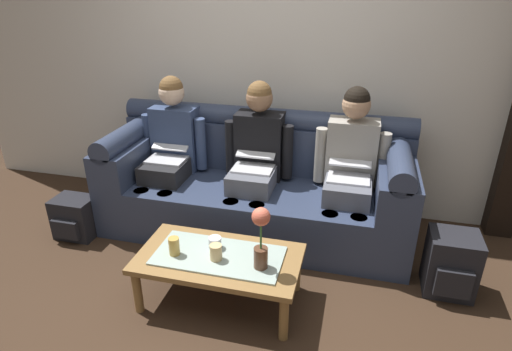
{
  "coord_description": "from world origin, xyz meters",
  "views": [
    {
      "loc": [
        0.77,
        -1.88,
        1.93
      ],
      "look_at": [
        0.07,
        0.86,
        0.62
      ],
      "focal_mm": 29.96,
      "sensor_mm": 36.0,
      "label": 1
    }
  ],
  "objects_px": {
    "flower_vase": "(261,235)",
    "cup_far_center": "(215,243)",
    "cup_near_left": "(174,246)",
    "person_middle": "(256,154)",
    "backpack_left": "(75,218)",
    "couch": "(256,187)",
    "person_left": "(171,146)",
    "backpack_right": "(451,264)",
    "coffee_table": "(219,261)",
    "cup_near_right": "(217,252)",
    "person_right": "(350,163)"
  },
  "relations": [
    {
      "from": "person_right",
      "to": "coffee_table",
      "type": "distance_m",
      "value": 1.26
    },
    {
      "from": "person_right",
      "to": "cup_near_right",
      "type": "bearing_deg",
      "value": -125.99
    },
    {
      "from": "couch",
      "to": "person_left",
      "type": "distance_m",
      "value": 0.79
    },
    {
      "from": "couch",
      "to": "backpack_right",
      "type": "bearing_deg",
      "value": -18.91
    },
    {
      "from": "cup_near_right",
      "to": "couch",
      "type": "bearing_deg",
      "value": 90.21
    },
    {
      "from": "flower_vase",
      "to": "cup_far_center",
      "type": "relative_size",
      "value": 4.82
    },
    {
      "from": "flower_vase",
      "to": "backpack_left",
      "type": "bearing_deg",
      "value": 163.33
    },
    {
      "from": "cup_near_left",
      "to": "person_middle",
      "type": "bearing_deg",
      "value": 75.19
    },
    {
      "from": "person_right",
      "to": "cup_far_center",
      "type": "bearing_deg",
      "value": -131.27
    },
    {
      "from": "person_left",
      "to": "cup_near_right",
      "type": "xyz_separation_m",
      "value": [
        0.74,
        -1.01,
        -0.25
      ]
    },
    {
      "from": "coffee_table",
      "to": "backpack_left",
      "type": "height_order",
      "value": "coffee_table"
    },
    {
      "from": "person_left",
      "to": "flower_vase",
      "type": "distance_m",
      "value": 1.44
    },
    {
      "from": "couch",
      "to": "cup_far_center",
      "type": "xyz_separation_m",
      "value": [
        -0.05,
        -0.9,
        0.02
      ]
    },
    {
      "from": "cup_near_left",
      "to": "backpack_left",
      "type": "distance_m",
      "value": 1.25
    },
    {
      "from": "coffee_table",
      "to": "cup_near_left",
      "type": "xyz_separation_m",
      "value": [
        -0.27,
        -0.06,
        0.11
      ]
    },
    {
      "from": "cup_near_left",
      "to": "cup_near_right",
      "type": "xyz_separation_m",
      "value": [
        0.27,
        0.01,
        -0.01
      ]
    },
    {
      "from": "person_middle",
      "to": "backpack_left",
      "type": "relative_size",
      "value": 3.64
    },
    {
      "from": "cup_near_left",
      "to": "backpack_right",
      "type": "distance_m",
      "value": 1.81
    },
    {
      "from": "person_middle",
      "to": "backpack_right",
      "type": "relative_size",
      "value": 2.86
    },
    {
      "from": "person_left",
      "to": "backpack_right",
      "type": "bearing_deg",
      "value": -12.71
    },
    {
      "from": "backpack_left",
      "to": "backpack_right",
      "type": "distance_m",
      "value": 2.84
    },
    {
      "from": "person_middle",
      "to": "cup_near_right",
      "type": "xyz_separation_m",
      "value": [
        0.0,
        -1.01,
        -0.25
      ]
    },
    {
      "from": "cup_near_left",
      "to": "backpack_left",
      "type": "bearing_deg",
      "value": 155.6
    },
    {
      "from": "cup_far_center",
      "to": "backpack_right",
      "type": "xyz_separation_m",
      "value": [
        1.5,
        0.4,
        -0.18
      ]
    },
    {
      "from": "person_middle",
      "to": "backpack_right",
      "type": "bearing_deg",
      "value": -18.75
    },
    {
      "from": "cup_far_center",
      "to": "backpack_left",
      "type": "relative_size",
      "value": 0.25
    },
    {
      "from": "flower_vase",
      "to": "backpack_left",
      "type": "xyz_separation_m",
      "value": [
        -1.67,
        0.5,
        -0.41
      ]
    },
    {
      "from": "coffee_table",
      "to": "cup_near_left",
      "type": "bearing_deg",
      "value": -167.51
    },
    {
      "from": "person_left",
      "to": "backpack_right",
      "type": "distance_m",
      "value": 2.29
    },
    {
      "from": "flower_vase",
      "to": "cup_near_left",
      "type": "distance_m",
      "value": 0.58
    },
    {
      "from": "person_middle",
      "to": "cup_near_left",
      "type": "distance_m",
      "value": 1.08
    },
    {
      "from": "backpack_right",
      "to": "cup_far_center",
      "type": "bearing_deg",
      "value": -165.17
    },
    {
      "from": "person_left",
      "to": "cup_near_left",
      "type": "height_order",
      "value": "person_left"
    },
    {
      "from": "cup_near_left",
      "to": "cup_near_right",
      "type": "height_order",
      "value": "cup_near_left"
    },
    {
      "from": "coffee_table",
      "to": "flower_vase",
      "type": "distance_m",
      "value": 0.4
    },
    {
      "from": "cup_far_center",
      "to": "backpack_right",
      "type": "bearing_deg",
      "value": 14.83
    },
    {
      "from": "backpack_right",
      "to": "person_middle",
      "type": "bearing_deg",
      "value": 161.25
    },
    {
      "from": "person_left",
      "to": "person_right",
      "type": "distance_m",
      "value": 1.47
    },
    {
      "from": "flower_vase",
      "to": "cup_far_center",
      "type": "height_order",
      "value": "flower_vase"
    },
    {
      "from": "flower_vase",
      "to": "cup_near_right",
      "type": "bearing_deg",
      "value": 178.27
    },
    {
      "from": "person_left",
      "to": "person_right",
      "type": "xyz_separation_m",
      "value": [
        1.47,
        -0.0,
        0.0
      ]
    },
    {
      "from": "cup_near_left",
      "to": "person_right",
      "type": "bearing_deg",
      "value": 45.45
    },
    {
      "from": "coffee_table",
      "to": "person_left",
      "type": "bearing_deg",
      "value": 127.4
    },
    {
      "from": "backpack_right",
      "to": "backpack_left",
      "type": "bearing_deg",
      "value": -179.58
    },
    {
      "from": "cup_far_center",
      "to": "couch",
      "type": "bearing_deg",
      "value": 86.97
    },
    {
      "from": "couch",
      "to": "coffee_table",
      "type": "distance_m",
      "value": 0.97
    },
    {
      "from": "cup_near_left",
      "to": "flower_vase",
      "type": "bearing_deg",
      "value": 0.59
    },
    {
      "from": "person_left",
      "to": "coffee_table",
      "type": "relative_size",
      "value": 1.19
    },
    {
      "from": "person_middle",
      "to": "flower_vase",
      "type": "relative_size",
      "value": 3.04
    },
    {
      "from": "person_left",
      "to": "couch",
      "type": "bearing_deg",
      "value": 0.34
    }
  ]
}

